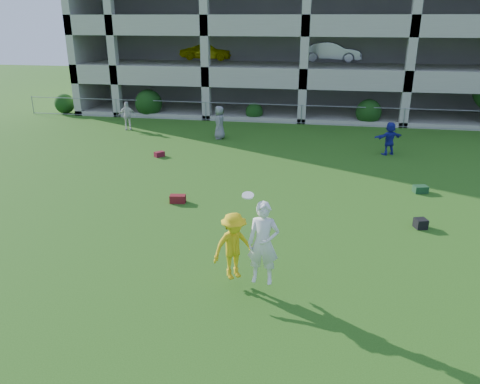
% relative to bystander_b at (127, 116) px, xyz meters
% --- Properties ---
extents(ground, '(100.00, 100.00, 0.00)m').
position_rel_bystander_b_xyz_m(ground, '(9.87, -15.75, -0.82)').
color(ground, '#235114').
rests_on(ground, ground).
extents(bystander_b, '(1.04, 0.78, 1.63)m').
position_rel_bystander_b_xyz_m(bystander_b, '(0.00, 0.00, 0.00)').
color(bystander_b, silver).
rests_on(bystander_b, ground).
extents(bystander_c, '(0.73, 0.96, 1.76)m').
position_rel_bystander_b_xyz_m(bystander_c, '(5.75, -1.15, 0.06)').
color(bystander_c, slate).
rests_on(bystander_c, ground).
extents(bystander_d, '(1.50, 1.10, 1.57)m').
position_rel_bystander_b_xyz_m(bystander_d, '(14.35, -2.77, -0.03)').
color(bystander_d, '#212597').
rests_on(bystander_d, ground).
extents(bag_red_a, '(0.59, 0.37, 0.28)m').
position_rel_bystander_b_xyz_m(bag_red_a, '(6.32, -10.51, -0.68)').
color(bag_red_a, '#570E1C').
rests_on(bag_red_a, ground).
extents(bag_green_c, '(0.57, 0.47, 0.26)m').
position_rel_bystander_b_xyz_m(bag_green_c, '(14.95, -7.92, -0.69)').
color(bag_green_c, '#133517').
rests_on(bag_green_c, ground).
extents(crate_d, '(0.44, 0.44, 0.30)m').
position_rel_bystander_b_xyz_m(crate_d, '(14.40, -11.21, -0.67)').
color(crate_d, black).
rests_on(crate_d, ground).
extents(bag_red_f, '(0.50, 0.52, 0.24)m').
position_rel_bystander_b_xyz_m(bag_red_f, '(3.72, -5.08, -0.70)').
color(bag_red_f, '#550E18').
rests_on(bag_red_f, ground).
extents(frisbee_contest, '(1.72, 1.16, 2.25)m').
position_rel_bystander_b_xyz_m(frisbee_contest, '(9.59, -15.61, 0.36)').
color(frisbee_contest, yellow).
rests_on(frisbee_contest, ground).
extents(parking_garage, '(30.00, 14.00, 12.00)m').
position_rel_bystander_b_xyz_m(parking_garage, '(9.86, 11.95, 5.20)').
color(parking_garage, '#9E998C').
rests_on(parking_garage, ground).
extents(fence, '(36.06, 0.06, 1.20)m').
position_rel_bystander_b_xyz_m(fence, '(9.87, 3.25, -0.21)').
color(fence, gray).
rests_on(fence, ground).
extents(shrub_row, '(34.38, 2.52, 3.50)m').
position_rel_bystander_b_xyz_m(shrub_row, '(14.46, 3.95, 0.69)').
color(shrub_row, '#163D11').
rests_on(shrub_row, ground).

